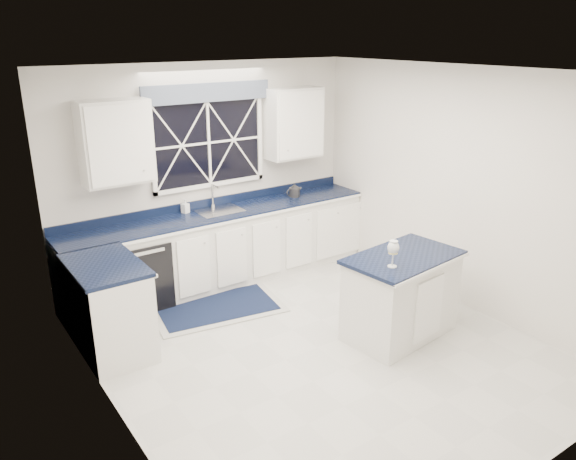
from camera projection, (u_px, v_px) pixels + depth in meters
ground at (317, 348)px, 5.68m from camera, size 4.50×4.50×0.00m
back_wall at (209, 174)px, 6.97m from camera, size 4.00×0.10×2.70m
base_cabinets at (205, 259)px, 6.73m from camera, size 3.99×1.60×0.90m
countertop at (221, 213)px, 6.88m from camera, size 3.98×0.64×0.04m
dishwasher at (139, 272)px, 6.46m from camera, size 0.60×0.58×0.82m
window at (208, 136)px, 6.77m from camera, size 1.65×0.09×1.26m
upper_cabinets at (213, 132)px, 6.66m from camera, size 3.10×0.34×0.90m
faucet at (213, 196)px, 6.97m from camera, size 0.05×0.20×0.30m
island at (401, 295)px, 5.80m from camera, size 1.27×0.86×0.89m
rug at (217, 307)px, 6.49m from camera, size 1.59×1.12×0.02m
kettle at (294, 191)px, 7.48m from camera, size 0.24×0.15×0.17m
wine_glass at (393, 249)px, 5.32m from camera, size 0.11×0.11×0.27m
soap_bottle at (185, 206)px, 6.80m from camera, size 0.10×0.10×0.17m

